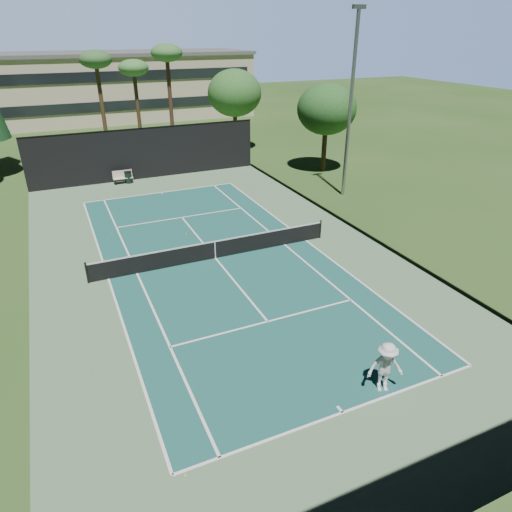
{
  "coord_description": "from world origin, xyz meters",
  "views": [
    {
      "loc": [
        -6.86,
        -20.48,
        10.83
      ],
      "look_at": [
        1.0,
        -3.0,
        1.3
      ],
      "focal_mm": 32.0,
      "sensor_mm": 36.0,
      "label": 1
    }
  ],
  "objects_px": {
    "tennis_ball_d": "(112,234)",
    "park_bench": "(123,177)",
    "tennis_ball_a": "(185,476)",
    "player": "(386,367)",
    "tennis_net": "(215,249)",
    "tennis_ball_b": "(191,258)",
    "tennis_ball_c": "(186,234)",
    "trash_bin": "(128,177)"
  },
  "relations": [
    {
      "from": "tennis_ball_d",
      "to": "park_bench",
      "type": "distance_m",
      "value": 10.23
    },
    {
      "from": "tennis_ball_a",
      "to": "park_bench",
      "type": "height_order",
      "value": "park_bench"
    },
    {
      "from": "player",
      "to": "park_bench",
      "type": "relative_size",
      "value": 1.25
    },
    {
      "from": "tennis_ball_d",
      "to": "tennis_net",
      "type": "bearing_deg",
      "value": -50.19
    },
    {
      "from": "tennis_ball_d",
      "to": "tennis_ball_a",
      "type": "bearing_deg",
      "value": -92.11
    },
    {
      "from": "tennis_ball_b",
      "to": "tennis_ball_c",
      "type": "xyz_separation_m",
      "value": [
        0.67,
        3.14,
        0.01
      ]
    },
    {
      "from": "tennis_net",
      "to": "tennis_ball_a",
      "type": "xyz_separation_m",
      "value": [
        -5.16,
        -12.06,
        -0.52
      ]
    },
    {
      "from": "tennis_ball_a",
      "to": "tennis_ball_c",
      "type": "bearing_deg",
      "value": 73.56
    },
    {
      "from": "park_bench",
      "to": "tennis_ball_b",
      "type": "bearing_deg",
      "value": -86.25
    },
    {
      "from": "trash_bin",
      "to": "tennis_ball_d",
      "type": "bearing_deg",
      "value": -105.6
    },
    {
      "from": "tennis_ball_d",
      "to": "trash_bin",
      "type": "xyz_separation_m",
      "value": [
        2.75,
        9.86,
        0.45
      ]
    },
    {
      "from": "tennis_ball_c",
      "to": "trash_bin",
      "type": "relative_size",
      "value": 0.08
    },
    {
      "from": "park_bench",
      "to": "tennis_ball_c",
      "type": "bearing_deg",
      "value": -82.02
    },
    {
      "from": "player",
      "to": "tennis_ball_c",
      "type": "relative_size",
      "value": 26.04
    },
    {
      "from": "tennis_net",
      "to": "tennis_ball_c",
      "type": "distance_m",
      "value": 3.74
    },
    {
      "from": "player",
      "to": "tennis_ball_d",
      "type": "height_order",
      "value": "player"
    },
    {
      "from": "player",
      "to": "tennis_net",
      "type": "bearing_deg",
      "value": 118.24
    },
    {
      "from": "tennis_ball_b",
      "to": "tennis_ball_c",
      "type": "relative_size",
      "value": 0.85
    },
    {
      "from": "tennis_net",
      "to": "tennis_ball_c",
      "type": "relative_size",
      "value": 179.84
    },
    {
      "from": "tennis_ball_a",
      "to": "tennis_ball_b",
      "type": "bearing_deg",
      "value": 72.48
    },
    {
      "from": "tennis_ball_c",
      "to": "player",
      "type": "bearing_deg",
      "value": -81.28
    },
    {
      "from": "player",
      "to": "tennis_ball_c",
      "type": "distance_m",
      "value": 15.41
    },
    {
      "from": "tennis_ball_a",
      "to": "tennis_ball_b",
      "type": "height_order",
      "value": "tennis_ball_a"
    },
    {
      "from": "tennis_ball_b",
      "to": "tennis_ball_a",
      "type": "bearing_deg",
      "value": -107.52
    },
    {
      "from": "tennis_ball_a",
      "to": "tennis_ball_c",
      "type": "height_order",
      "value": "same"
    },
    {
      "from": "tennis_ball_a",
      "to": "tennis_ball_d",
      "type": "bearing_deg",
      "value": 87.89
    },
    {
      "from": "tennis_ball_d",
      "to": "park_bench",
      "type": "relative_size",
      "value": 0.04
    },
    {
      "from": "tennis_ball_b",
      "to": "tennis_ball_d",
      "type": "xyz_separation_m",
      "value": [
        -3.33,
        4.89,
        0.0
      ]
    },
    {
      "from": "tennis_net",
      "to": "tennis_ball_b",
      "type": "relative_size",
      "value": 210.63
    },
    {
      "from": "tennis_net",
      "to": "tennis_ball_b",
      "type": "distance_m",
      "value": 1.41
    },
    {
      "from": "tennis_ball_c",
      "to": "tennis_ball_a",
      "type": "bearing_deg",
      "value": -106.44
    },
    {
      "from": "tennis_net",
      "to": "park_bench",
      "type": "height_order",
      "value": "tennis_net"
    },
    {
      "from": "tennis_ball_a",
      "to": "tennis_ball_b",
      "type": "xyz_separation_m",
      "value": [
        3.97,
        12.59,
        -0.01
      ]
    },
    {
      "from": "player",
      "to": "trash_bin",
      "type": "relative_size",
      "value": 1.98
    },
    {
      "from": "tennis_net",
      "to": "tennis_ball_b",
      "type": "xyz_separation_m",
      "value": [
        -1.19,
        0.53,
        -0.53
      ]
    },
    {
      "from": "tennis_ball_b",
      "to": "tennis_ball_c",
      "type": "distance_m",
      "value": 3.21
    },
    {
      "from": "tennis_net",
      "to": "park_bench",
      "type": "bearing_deg",
      "value": 98.01
    },
    {
      "from": "tennis_ball_c",
      "to": "tennis_ball_d",
      "type": "bearing_deg",
      "value": 156.32
    },
    {
      "from": "tennis_ball_c",
      "to": "park_bench",
      "type": "height_order",
      "value": "park_bench"
    },
    {
      "from": "tennis_ball_b",
      "to": "player",
      "type": "bearing_deg",
      "value": -76.04
    },
    {
      "from": "tennis_ball_a",
      "to": "player",
      "type": "bearing_deg",
      "value": 4.27
    },
    {
      "from": "tennis_ball_c",
      "to": "trash_bin",
      "type": "height_order",
      "value": "trash_bin"
    }
  ]
}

